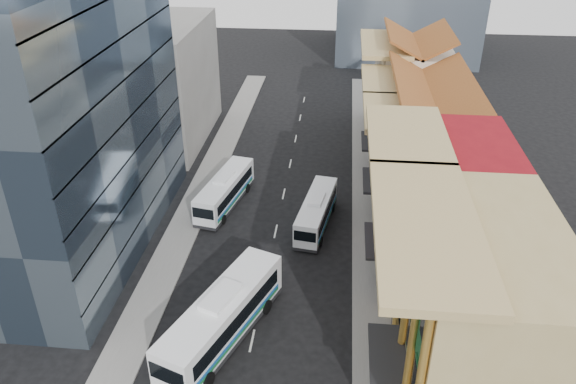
# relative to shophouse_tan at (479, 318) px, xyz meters

# --- Properties ---
(sidewalk_right) EXTENTS (3.00, 90.00, 0.15)m
(sidewalk_right) POSITION_rel_shophouse_tan_xyz_m (-5.50, 17.00, -5.92)
(sidewalk_right) COLOR slate
(sidewalk_right) RESTS_ON ground
(sidewalk_left) EXTENTS (3.00, 90.00, 0.15)m
(sidewalk_left) POSITION_rel_shophouse_tan_xyz_m (-22.50, 17.00, -5.92)
(sidewalk_left) COLOR slate
(sidewalk_left) RESTS_ON ground
(shophouse_tan) EXTENTS (8.00, 14.00, 12.00)m
(shophouse_tan) POSITION_rel_shophouse_tan_xyz_m (0.00, 0.00, 0.00)
(shophouse_tan) COLOR tan
(shophouse_tan) RESTS_ON ground
(shophouse_red) EXTENTS (8.00, 10.00, 12.00)m
(shophouse_red) POSITION_rel_shophouse_tan_xyz_m (0.00, 12.00, 0.00)
(shophouse_red) COLOR maroon
(shophouse_red) RESTS_ON ground
(shophouse_cream_near) EXTENTS (8.00, 9.00, 10.00)m
(shophouse_cream_near) POSITION_rel_shophouse_tan_xyz_m (0.00, 21.50, -1.00)
(shophouse_cream_near) COLOR beige
(shophouse_cream_near) RESTS_ON ground
(shophouse_cream_mid) EXTENTS (8.00, 9.00, 10.00)m
(shophouse_cream_mid) POSITION_rel_shophouse_tan_xyz_m (0.00, 30.50, -1.00)
(shophouse_cream_mid) COLOR beige
(shophouse_cream_mid) RESTS_ON ground
(shophouse_cream_far) EXTENTS (8.00, 12.00, 11.00)m
(shophouse_cream_far) POSITION_rel_shophouse_tan_xyz_m (0.00, 41.00, -0.50)
(shophouse_cream_far) COLOR beige
(shophouse_cream_far) RESTS_ON ground
(office_tower) EXTENTS (12.00, 26.00, 30.00)m
(office_tower) POSITION_rel_shophouse_tan_xyz_m (-31.00, 14.00, 9.00)
(office_tower) COLOR #39485A
(office_tower) RESTS_ON ground
(office_block_far) EXTENTS (10.00, 18.00, 14.00)m
(office_block_far) POSITION_rel_shophouse_tan_xyz_m (-30.00, 37.00, 1.00)
(office_block_far) COLOR gray
(office_block_far) RESTS_ON ground
(bus_left_near) EXTENTS (7.16, 12.67, 3.99)m
(bus_left_near) POSITION_rel_shophouse_tan_xyz_m (-16.00, 3.02, -4.00)
(bus_left_near) COLOR white
(bus_left_near) RESTS_ON ground
(bus_left_far) EXTENTS (4.33, 10.42, 3.26)m
(bus_left_far) POSITION_rel_shophouse_tan_xyz_m (-19.50, 21.27, -4.37)
(bus_left_far) COLOR white
(bus_left_far) RESTS_ON ground
(bus_right) EXTENTS (3.66, 9.72, 3.04)m
(bus_right) POSITION_rel_shophouse_tan_xyz_m (-10.37, 18.40, -4.48)
(bus_right) COLOR white
(bus_right) RESTS_ON ground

